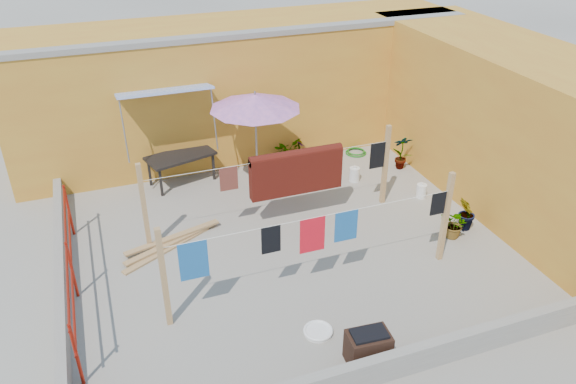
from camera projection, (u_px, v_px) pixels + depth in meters
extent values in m
plane|color=#9E998E|center=(287.00, 244.00, 10.83)|extent=(80.00, 80.00, 0.00)
cube|color=#C08A2A|center=(241.00, 87.00, 14.03)|extent=(11.00, 2.40, 3.20)
cube|color=gray|center=(251.00, 34.00, 12.40)|extent=(11.00, 0.35, 0.12)
cube|color=#2D51B2|center=(164.00, 91.00, 11.81)|extent=(2.00, 0.79, 0.22)
cylinder|color=gray|center=(124.00, 132.00, 11.55)|extent=(0.03, 0.30, 1.28)
cylinder|color=gray|center=(214.00, 120.00, 12.12)|extent=(0.03, 0.30, 1.28)
cube|color=#C08A2A|center=(523.00, 131.00, 11.60)|extent=(2.40, 9.00, 3.20)
cube|color=gray|center=(375.00, 370.00, 7.80)|extent=(8.30, 0.16, 0.44)
cube|color=gray|center=(61.00, 282.00, 9.50)|extent=(0.16, 7.30, 0.44)
cylinder|color=#A01D10|center=(76.00, 355.00, 7.61)|extent=(0.05, 0.05, 1.10)
cylinder|color=#A01D10|center=(72.00, 270.00, 9.24)|extent=(0.05, 0.05, 1.10)
cylinder|color=#A01D10|center=(69.00, 210.00, 10.87)|extent=(0.05, 0.05, 1.10)
cylinder|color=#A01D10|center=(66.00, 245.00, 9.00)|extent=(0.04, 4.20, 0.04)
cylinder|color=#A01D10|center=(71.00, 267.00, 9.22)|extent=(0.04, 4.20, 0.04)
cube|color=tan|center=(164.00, 278.00, 8.50)|extent=(0.09, 0.09, 1.80)
cube|color=tan|center=(445.00, 217.00, 10.00)|extent=(0.09, 0.09, 1.80)
cube|color=tan|center=(385.00, 165.00, 11.79)|extent=(0.09, 0.09, 1.80)
cube|color=tan|center=(144.00, 208.00, 10.29)|extent=(0.09, 0.09, 1.80)
cylinder|color=silver|center=(317.00, 217.00, 8.97)|extent=(5.00, 0.01, 0.01)
cylinder|color=silver|center=(273.00, 160.00, 10.77)|extent=(5.00, 0.01, 0.01)
cube|color=#43100B|center=(296.00, 173.00, 11.10)|extent=(1.90, 0.22, 0.86)
cube|color=black|center=(378.00, 155.00, 11.60)|extent=(0.35, 0.02, 0.57)
cube|color=brown|center=(229.00, 179.00, 10.63)|extent=(0.35, 0.02, 0.49)
cube|color=#1B5697|center=(194.00, 261.00, 8.53)|extent=(0.45, 0.02, 0.68)
cube|color=black|center=(271.00, 240.00, 8.86)|extent=(0.32, 0.02, 0.50)
cube|color=red|center=(312.00, 235.00, 9.11)|extent=(0.43, 0.02, 0.65)
cube|color=#1B5697|center=(346.00, 226.00, 9.27)|extent=(0.41, 0.02, 0.57)
cube|color=black|center=(438.00, 204.00, 9.77)|extent=(0.28, 0.02, 0.44)
cylinder|color=gray|center=(258.00, 189.00, 12.69)|extent=(0.35, 0.35, 0.06)
cylinder|color=gray|center=(256.00, 145.00, 12.16)|extent=(0.04, 0.04, 2.22)
cone|color=pink|center=(255.00, 102.00, 11.66)|extent=(2.48, 2.48, 0.31)
cylinder|color=gray|center=(255.00, 94.00, 11.58)|extent=(0.04, 0.04, 0.10)
cube|color=black|center=(180.00, 156.00, 12.69)|extent=(1.65, 1.13, 0.06)
cube|color=black|center=(161.00, 183.00, 12.31)|extent=(0.06, 0.06, 0.66)
cube|color=black|center=(150.00, 172.00, 12.74)|extent=(0.06, 0.06, 0.66)
cube|color=black|center=(213.00, 167.00, 12.99)|extent=(0.06, 0.06, 0.66)
cube|color=black|center=(201.00, 157.00, 13.41)|extent=(0.06, 0.06, 0.66)
cube|color=tan|center=(167.00, 249.00, 10.66)|extent=(1.79, 1.07, 0.04)
cube|color=tan|center=(170.00, 243.00, 10.76)|extent=(1.86, 0.92, 0.04)
cube|color=tan|center=(173.00, 237.00, 10.86)|extent=(1.93, 0.67, 0.04)
cube|color=black|center=(368.00, 348.00, 8.12)|extent=(0.65, 0.46, 0.51)
cube|color=black|center=(369.00, 334.00, 7.98)|extent=(0.54, 0.35, 0.04)
cylinder|color=silver|center=(318.00, 332.00, 8.72)|extent=(0.44, 0.44, 0.06)
torus|color=silver|center=(318.00, 331.00, 8.71)|extent=(0.47, 0.47, 0.05)
cylinder|color=silver|center=(354.00, 174.00, 13.01)|extent=(0.24, 0.24, 0.33)
cylinder|color=silver|center=(355.00, 167.00, 12.92)|extent=(0.07, 0.07, 0.05)
cylinder|color=silver|center=(421.00, 191.00, 12.35)|extent=(0.22, 0.22, 0.31)
cylinder|color=silver|center=(422.00, 184.00, 12.27)|extent=(0.06, 0.06, 0.05)
torus|color=#1A6E18|center=(356.00, 153.00, 14.35)|extent=(0.53, 0.53, 0.04)
torus|color=#1A6E18|center=(356.00, 151.00, 14.33)|extent=(0.45, 0.45, 0.04)
imported|color=#245C1A|center=(287.00, 152.00, 13.62)|extent=(0.82, 0.79, 0.69)
imported|color=#245C1A|center=(300.00, 151.00, 13.74)|extent=(0.44, 0.44, 0.63)
imported|color=#245C1A|center=(402.00, 152.00, 13.43)|extent=(0.51, 0.39, 0.87)
imported|color=#245C1A|center=(467.00, 214.00, 11.11)|extent=(0.51, 0.53, 0.75)
imported|color=#245C1A|center=(455.00, 224.00, 10.91)|extent=(0.64, 0.68, 0.59)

